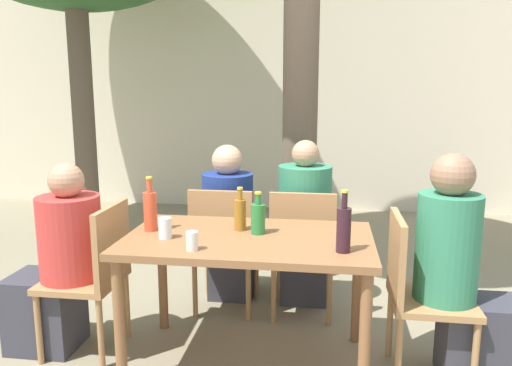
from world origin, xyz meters
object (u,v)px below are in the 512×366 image
person_seated_2 (230,231)px  person_seated_1 (461,281)px  green_bottle_0 (258,218)px  drinking_glass_1 (192,241)px  person_seated_3 (305,231)px  soda_bottle_3 (150,210)px  patio_chair_2 (224,242)px  patio_chair_3 (303,246)px  dining_table_front (248,252)px  drinking_glass_0 (165,228)px  patio_chair_0 (96,270)px  person_seated_0 (59,268)px  patio_chair_1 (416,287)px  wine_bottle_1 (344,228)px  amber_bottle_2 (240,214)px

person_seated_2 → person_seated_1: bearing=148.6°
green_bottle_0 → drinking_glass_1: bearing=-130.5°
person_seated_3 → soda_bottle_3: 1.24m
patio_chair_2 → soda_bottle_3: bearing=63.0°
person_seated_2 → green_bottle_0: bearing=111.8°
person_seated_2 → person_seated_3: bearing=179.6°
patio_chair_3 → person_seated_2: person_seated_2 is taller
person_seated_2 → green_bottle_0: person_seated_2 is taller
dining_table_front → person_seated_2: person_seated_2 is taller
dining_table_front → soda_bottle_3: bearing=176.2°
patio_chair_2 → drinking_glass_0: bearing=76.8°
patio_chair_2 → person_seated_1: person_seated_1 is taller
patio_chair_0 → person_seated_2: (0.65, 0.88, 0.02)m
person_seated_0 → person_seated_2: (0.89, 0.88, 0.02)m
person_seated_2 → green_bottle_0: (0.32, -0.81, 0.32)m
patio_chair_1 → person_seated_2: bearing=54.0°
wine_bottle_1 → soda_bottle_3: size_ratio=1.00×
soda_bottle_3 → patio_chair_0: bearing=-173.6°
amber_bottle_2 → drinking_glass_0: size_ratio=2.19×
amber_bottle_2 → wine_bottle_1: bearing=-28.6°
person_seated_2 → drinking_glass_1: bearing=91.4°
dining_table_front → patio_chair_2: (-0.28, 0.64, -0.15)m
person_seated_0 → soda_bottle_3: size_ratio=3.64×
dining_table_front → person_seated_1: size_ratio=1.10×
person_seated_0 → amber_bottle_2: (1.09, 0.12, 0.35)m
person_seated_2 → amber_bottle_2: bearing=105.5°
patio_chair_1 → green_bottle_0: 0.95m
person_seated_1 → drinking_glass_1: 1.46m
person_seated_3 → person_seated_0: bearing=31.2°
person_seated_0 → person_seated_3: 1.68m
patio_chair_1 → soda_bottle_3: soda_bottle_3 is taller
drinking_glass_0 → drinking_glass_1: 0.27m
person_seated_1 → patio_chair_0: bearing=90.0°
dining_table_front → green_bottle_0: size_ratio=5.70×
soda_bottle_3 → drinking_glass_1: (0.34, -0.32, -0.08)m
person_seated_2 → patio_chair_0: bearing=53.4°
person_seated_1 → green_bottle_0: bearing=86.6°
green_bottle_0 → drinking_glass_0: size_ratio=2.08×
amber_bottle_2 → drinking_glass_1: amber_bottle_2 is taller
patio_chair_1 → person_seated_1: size_ratio=0.73×
patio_chair_0 → patio_chair_1: size_ratio=1.00×
wine_bottle_1 → drinking_glass_1: bearing=-174.0°
person_seated_0 → person_seated_3: person_seated_3 is taller
person_seated_3 → patio_chair_2: bearing=22.5°
person_seated_1 → drinking_glass_1: (-1.41, -0.28, 0.25)m
drinking_glass_1 → person_seated_2: bearing=91.4°
patio_chair_3 → person_seated_2: 0.60m
person_seated_3 → drinking_glass_1: 1.29m
person_seated_1 → wine_bottle_1: size_ratio=3.93×
amber_bottle_2 → drinking_glass_0: amber_bottle_2 is taller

